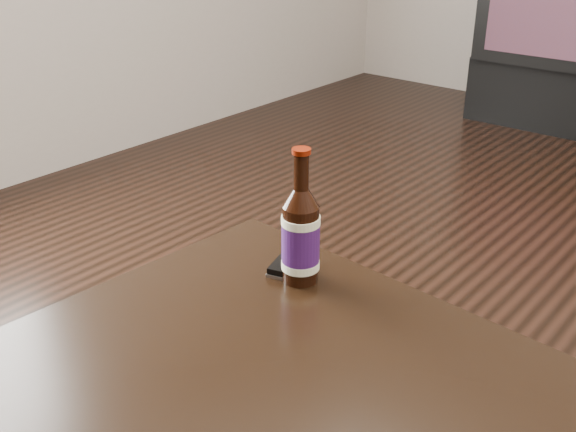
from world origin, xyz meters
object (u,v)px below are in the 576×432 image
Objects in this scene: tv at (574,1)px; tv_stand at (558,93)px; beer_bottle at (301,236)px; phone at (289,264)px.

tv_stand is at bearing 90.00° from tv.
tv_stand is 2.97m from beer_bottle.
tv reaches higher than phone.
beer_bottle is 2.26× the size of phone.
tv_stand is 7.64× the size of phone.
tv is 2.91m from phone.
tv is at bearing 82.62° from phone.
phone is at bearing -81.58° from tv_stand.
tv reaches higher than tv_stand.
phone is (0.47, -2.87, 0.34)m from tv_stand.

